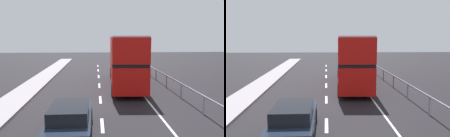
% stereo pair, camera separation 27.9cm
% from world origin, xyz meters
% --- Properties ---
extents(lane_paint_markings, '(3.29, 46.00, 0.01)m').
position_xyz_m(lane_paint_markings, '(2.02, 8.79, 0.00)').
color(lane_paint_markings, silver).
rests_on(lane_paint_markings, ground).
extents(bridge_side_railing, '(0.10, 42.00, 1.07)m').
position_xyz_m(bridge_side_railing, '(5.59, 9.00, 0.86)').
color(bridge_side_railing, gray).
rests_on(bridge_side_railing, ground).
extents(double_decker_bus_red, '(3.02, 11.23, 4.32)m').
position_xyz_m(double_decker_bus_red, '(2.28, 15.67, 2.31)').
color(double_decker_bus_red, red).
rests_on(double_decker_bus_red, ground).
extents(hatchback_car_near, '(1.86, 4.54, 1.38)m').
position_xyz_m(hatchback_car_near, '(-1.42, 5.04, 0.66)').
color(hatchback_car_near, '#182232').
rests_on(hatchback_car_near, ground).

